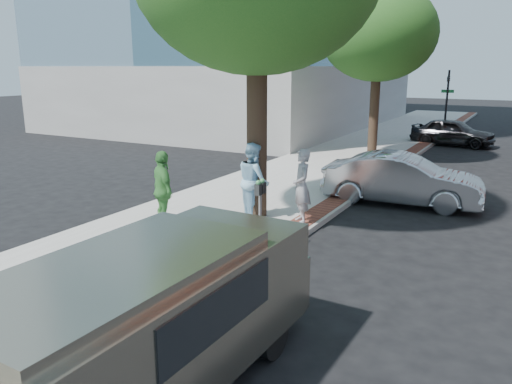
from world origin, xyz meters
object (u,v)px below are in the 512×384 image
Objects in this scene: person_green at (163,190)px; van at (151,317)px; person_officer at (254,180)px; bg_car at (453,132)px; parking_meter at (260,198)px; person_gray at (302,186)px; sedan_silver at (402,180)px.

van is (3.81, -4.86, -0.06)m from person_green.
person_officer is 16.72m from bg_car.
parking_meter is at bearing 105.30° from van.
person_green is (-2.69, -2.06, 0.02)m from person_gray.
person_gray is 3.91m from sedan_silver.
person_green is 18.83m from bg_car.
bg_car is at bearing 85.82° from parking_meter.
person_gray is at bearing -177.34° from bg_car.
person_gray is 16.40m from bg_car.
person_green is 0.36× the size of van.
van reaches higher than parking_meter.
person_gray is 0.36× the size of van.
sedan_silver is at bearing 72.01° from parking_meter.
bg_car is (-0.44, 12.82, -0.05)m from sedan_silver.
person_officer is 4.73m from sedan_silver.
person_officer is 0.38× the size of van.
person_gray is at bearing 100.55° from van.
van is at bearing 161.91° from person_green.
person_green reaches higher than parking_meter.
van reaches higher than bg_car.
person_gray is 0.95× the size of person_officer.
van is at bearing -173.31° from bg_car.
person_officer is at bearing 137.23° from sedan_silver.
person_officer reaches higher than person_gray.
person_gray is at bearing -126.48° from person_officer.
person_officer reaches higher than parking_meter.
person_officer reaches higher than bg_car.
parking_meter is 0.77× the size of person_green.
sedan_silver is (1.65, 3.53, -0.34)m from person_gray.
person_officer reaches higher than person_green.
bg_car is (1.22, 16.35, -0.39)m from person_gray.
sedan_silver reaches higher than bg_car.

